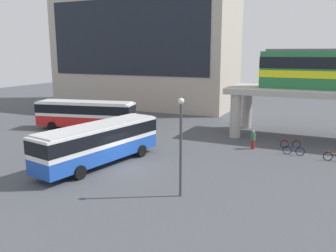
{
  "coord_description": "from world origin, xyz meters",
  "views": [
    {
      "loc": [
        13.73,
        -21.79,
        8.55
      ],
      "look_at": [
        0.98,
        5.78,
        2.2
      ],
      "focal_mm": 37.75,
      "sensor_mm": 36.0,
      "label": 1
    }
  ],
  "objects_px": {
    "bicycle_red": "(290,144)",
    "bicycle_orange": "(335,157)",
    "bus_secondary": "(85,112)",
    "bicycle_blue": "(294,151)",
    "bus_main": "(99,140)",
    "station_building": "(144,45)",
    "pedestrian_by_bike_rack": "(253,140)"
  },
  "relations": [
    {
      "from": "bicycle_red",
      "to": "bicycle_orange",
      "type": "bearing_deg",
      "value": -36.24
    },
    {
      "from": "bus_main",
      "to": "pedestrian_by_bike_rack",
      "type": "height_order",
      "value": "bus_main"
    },
    {
      "from": "bus_secondary",
      "to": "bicycle_blue",
      "type": "relative_size",
      "value": 6.33
    },
    {
      "from": "bus_main",
      "to": "bus_secondary",
      "type": "xyz_separation_m",
      "value": [
        -8.94,
        9.86,
        0.0
      ]
    },
    {
      "from": "bicycle_blue",
      "to": "bus_main",
      "type": "bearing_deg",
      "value": -145.49
    },
    {
      "from": "bicycle_blue",
      "to": "bicycle_orange",
      "type": "relative_size",
      "value": 1.01
    },
    {
      "from": "bus_main",
      "to": "bicycle_orange",
      "type": "bearing_deg",
      "value": 27.79
    },
    {
      "from": "bicycle_orange",
      "to": "station_building",
      "type": "bearing_deg",
      "value": 144.17
    },
    {
      "from": "bicycle_orange",
      "to": "pedestrian_by_bike_rack",
      "type": "distance_m",
      "value": 6.81
    },
    {
      "from": "bicycle_red",
      "to": "bicycle_blue",
      "type": "distance_m",
      "value": 2.3
    },
    {
      "from": "bus_secondary",
      "to": "bicycle_orange",
      "type": "height_order",
      "value": "bus_secondary"
    },
    {
      "from": "station_building",
      "to": "pedestrian_by_bike_rack",
      "type": "xyz_separation_m",
      "value": [
        21.65,
        -19.58,
        -8.91
      ]
    },
    {
      "from": "bicycle_orange",
      "to": "bicycle_red",
      "type": "bearing_deg",
      "value": 143.76
    },
    {
      "from": "station_building",
      "to": "bicycle_orange",
      "type": "relative_size",
      "value": 16.09
    },
    {
      "from": "bicycle_red",
      "to": "bicycle_blue",
      "type": "xyz_separation_m",
      "value": [
        0.5,
        -2.24,
        0.0
      ]
    },
    {
      "from": "bus_main",
      "to": "bicycle_red",
      "type": "bearing_deg",
      "value": 41.64
    },
    {
      "from": "bus_main",
      "to": "bicycle_blue",
      "type": "height_order",
      "value": "bus_main"
    },
    {
      "from": "station_building",
      "to": "bicycle_orange",
      "type": "bearing_deg",
      "value": -35.83
    },
    {
      "from": "bicycle_blue",
      "to": "pedestrian_by_bike_rack",
      "type": "distance_m",
      "value": 3.59
    },
    {
      "from": "station_building",
      "to": "bus_main",
      "type": "height_order",
      "value": "station_building"
    },
    {
      "from": "bicycle_orange",
      "to": "bus_main",
      "type": "bearing_deg",
      "value": -152.21
    },
    {
      "from": "bus_main",
      "to": "bicycle_blue",
      "type": "xyz_separation_m",
      "value": [
        13.33,
        9.16,
        -1.63
      ]
    },
    {
      "from": "bicycle_red",
      "to": "pedestrian_by_bike_rack",
      "type": "distance_m",
      "value": 3.56
    },
    {
      "from": "station_building",
      "to": "bicycle_blue",
      "type": "bearing_deg",
      "value": -38.49
    },
    {
      "from": "bicycle_blue",
      "to": "pedestrian_by_bike_rack",
      "type": "height_order",
      "value": "pedestrian_by_bike_rack"
    },
    {
      "from": "station_building",
      "to": "pedestrian_by_bike_rack",
      "type": "distance_m",
      "value": 30.52
    },
    {
      "from": "pedestrian_by_bike_rack",
      "to": "bicycle_red",
      "type": "bearing_deg",
      "value": 30.57
    },
    {
      "from": "bicycle_red",
      "to": "pedestrian_by_bike_rack",
      "type": "relative_size",
      "value": 1.0
    },
    {
      "from": "station_building",
      "to": "bicycle_orange",
      "type": "height_order",
      "value": "station_building"
    },
    {
      "from": "bicycle_red",
      "to": "bicycle_blue",
      "type": "height_order",
      "value": "same"
    },
    {
      "from": "bus_main",
      "to": "pedestrian_by_bike_rack",
      "type": "relative_size",
      "value": 6.6
    },
    {
      "from": "station_building",
      "to": "bicycle_red",
      "type": "xyz_separation_m",
      "value": [
        24.69,
        -17.79,
        -9.35
      ]
    }
  ]
}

